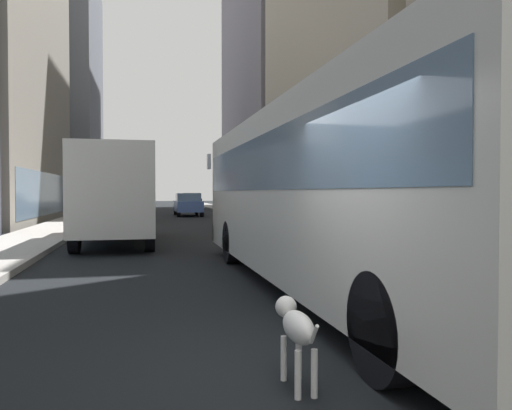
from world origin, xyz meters
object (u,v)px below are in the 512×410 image
(car_black_suv, at_px, (191,201))
(car_grey_wagon, at_px, (132,203))
(car_silver_sedan, at_px, (240,209))
(car_blue_hatchback, at_px, (188,204))
(dalmatian_dog, at_px, (296,327))
(box_truck, at_px, (117,193))
(transit_bus, at_px, (332,187))
(car_red_coupe, at_px, (266,214))
(car_yellow_taxi, at_px, (128,208))

(car_black_suv, relative_size, car_grey_wagon, 1.05)
(car_silver_sedan, height_order, car_blue_hatchback, same)
(car_blue_hatchback, xyz_separation_m, dalmatian_dog, (-1.89, -31.98, -0.31))
(car_blue_hatchback, bearing_deg, box_truck, -101.87)
(box_truck, xyz_separation_m, dalmatian_dog, (2.11, -12.94, -1.15))
(car_blue_hatchback, xyz_separation_m, box_truck, (-4.00, -19.04, 0.84))
(car_grey_wagon, height_order, car_blue_hatchback, same)
(transit_bus, height_order, car_red_coupe, transit_bus)
(car_black_suv, xyz_separation_m, dalmatian_dog, (-3.49, -46.68, -0.31))
(car_black_suv, distance_m, car_grey_wagon, 11.48)
(car_black_suv, xyz_separation_m, car_blue_hatchback, (-1.60, -14.71, -0.00))
(car_yellow_taxi, bearing_deg, car_grey_wagon, 90.00)
(car_silver_sedan, xyz_separation_m, car_black_suv, (0.00, 25.98, 0.00))
(car_silver_sedan, height_order, dalmatian_dog, car_silver_sedan)
(car_yellow_taxi, distance_m, car_blue_hatchback, 8.27)
(car_black_suv, bearing_deg, transit_bus, -92.15)
(car_black_suv, height_order, car_red_coupe, same)
(car_yellow_taxi, relative_size, box_truck, 0.56)
(transit_bus, relative_size, box_truck, 1.54)
(transit_bus, distance_m, car_silver_sedan, 16.80)
(car_black_suv, bearing_deg, car_red_coupe, -90.00)
(car_yellow_taxi, height_order, car_grey_wagon, same)
(dalmatian_dog, bearing_deg, car_red_coupe, 77.10)
(car_red_coupe, xyz_separation_m, car_grey_wagon, (-5.60, 21.41, -0.00))
(car_red_coupe, distance_m, car_grey_wagon, 22.13)
(car_yellow_taxi, bearing_deg, box_truck, -90.00)
(car_silver_sedan, height_order, car_yellow_taxi, same)
(car_blue_hatchback, bearing_deg, car_yellow_taxi, -118.91)
(car_silver_sedan, xyz_separation_m, car_yellow_taxi, (-5.60, 4.03, 0.00))
(dalmatian_dog, bearing_deg, car_black_suv, 85.72)
(car_yellow_taxi, xyz_separation_m, car_blue_hatchback, (4.00, 7.24, -0.00))
(car_black_suv, xyz_separation_m, box_truck, (-5.60, -33.74, 0.84))
(car_black_suv, distance_m, car_red_coupe, 31.43)
(car_yellow_taxi, xyz_separation_m, dalmatian_dog, (2.11, -24.73, -0.31))
(car_yellow_taxi, height_order, car_black_suv, same)
(car_red_coupe, height_order, dalmatian_dog, car_red_coupe)
(car_red_coupe, xyz_separation_m, car_blue_hatchback, (-1.60, 16.73, -0.00))
(car_black_suv, bearing_deg, car_yellow_taxi, -104.31)
(car_red_coupe, bearing_deg, car_yellow_taxi, 120.56)
(car_grey_wagon, bearing_deg, transit_bus, -83.02)
(car_black_suv, bearing_deg, car_grey_wagon, -119.19)
(car_grey_wagon, xyz_separation_m, dalmatian_dog, (2.11, -36.66, -0.31))
(car_blue_hatchback, bearing_deg, car_red_coupe, -84.54)
(car_blue_hatchback, distance_m, box_truck, 19.47)
(car_silver_sedan, bearing_deg, transit_bus, -95.48)
(car_silver_sedan, bearing_deg, car_blue_hatchback, 98.08)
(transit_bus, xyz_separation_m, car_blue_hatchback, (0.00, 27.97, -0.96))
(transit_bus, distance_m, car_black_suv, 42.71)
(car_red_coupe, relative_size, car_blue_hatchback, 1.07)
(car_yellow_taxi, xyz_separation_m, box_truck, (-0.00, -11.79, 0.84))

